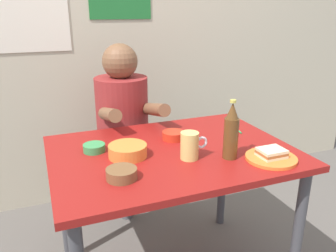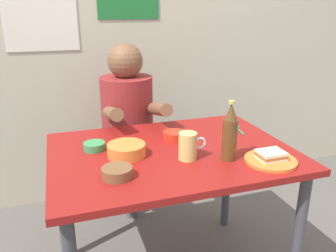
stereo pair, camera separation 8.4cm
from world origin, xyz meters
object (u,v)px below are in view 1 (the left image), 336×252
(plate_orange, at_px, (271,158))
(beer_bottle, at_px, (231,132))
(stool, at_px, (125,171))
(dip_bowl_green, at_px, (94,147))
(sandwich, at_px, (272,153))
(beer_mug, at_px, (190,146))
(dining_table, at_px, (172,168))
(person_seated, at_px, (123,111))

(plate_orange, distance_m, beer_bottle, 0.21)
(stool, height_order, dip_bowl_green, dip_bowl_green)
(dip_bowl_green, bearing_deg, sandwich, -28.01)
(beer_bottle, xyz_separation_m, dip_bowl_green, (-0.54, 0.29, -0.10))
(stool, bearing_deg, beer_mug, -81.45)
(dining_table, distance_m, plate_orange, 0.45)
(plate_orange, relative_size, beer_mug, 1.75)
(sandwich, bearing_deg, dining_table, 144.15)
(beer_bottle, distance_m, dip_bowl_green, 0.62)
(sandwich, distance_m, dip_bowl_green, 0.79)
(beer_bottle, bearing_deg, sandwich, -28.26)
(person_seated, distance_m, dip_bowl_green, 0.57)
(dining_table, relative_size, beer_mug, 8.73)
(stool, distance_m, plate_orange, 1.07)
(sandwich, xyz_separation_m, beer_mug, (-0.32, 0.14, 0.03))
(stool, height_order, beer_mug, beer_mug)
(dining_table, distance_m, beer_mug, 0.20)
(dining_table, relative_size, sandwich, 10.00)
(plate_orange, bearing_deg, person_seated, 116.31)
(stool, relative_size, dip_bowl_green, 4.50)
(person_seated, relative_size, beer_bottle, 2.75)
(person_seated, height_order, beer_mug, person_seated)
(person_seated, relative_size, dip_bowl_green, 7.20)
(dining_table, distance_m, dip_bowl_green, 0.37)
(beer_mug, height_order, dip_bowl_green, beer_mug)
(sandwich, bearing_deg, stool, 116.02)
(sandwich, height_order, beer_bottle, beer_bottle)
(dining_table, xyz_separation_m, beer_mug, (0.04, -0.12, 0.15))
(beer_bottle, bearing_deg, dip_bowl_green, 152.06)
(plate_orange, xyz_separation_m, sandwich, (-0.00, 0.00, 0.02))
(dining_table, bearing_deg, sandwich, -35.85)
(dining_table, height_order, dip_bowl_green, dip_bowl_green)
(beer_bottle, relative_size, dip_bowl_green, 2.62)
(person_seated, relative_size, plate_orange, 3.27)
(person_seated, height_order, dip_bowl_green, person_seated)
(plate_orange, bearing_deg, beer_bottle, 151.74)
(beer_mug, bearing_deg, dip_bowl_green, 148.54)
(dip_bowl_green, bearing_deg, beer_bottle, -27.94)
(beer_bottle, bearing_deg, beer_mug, 160.92)
(beer_mug, bearing_deg, dining_table, 107.24)
(plate_orange, distance_m, beer_mug, 0.36)
(dip_bowl_green, bearing_deg, plate_orange, -28.01)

